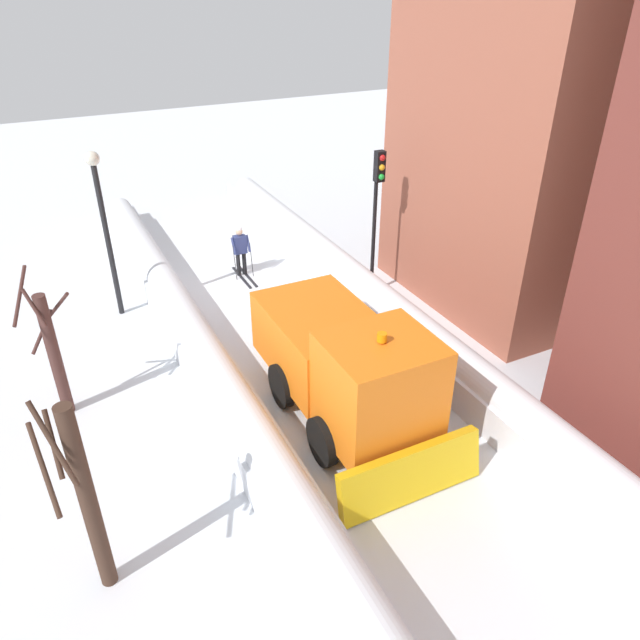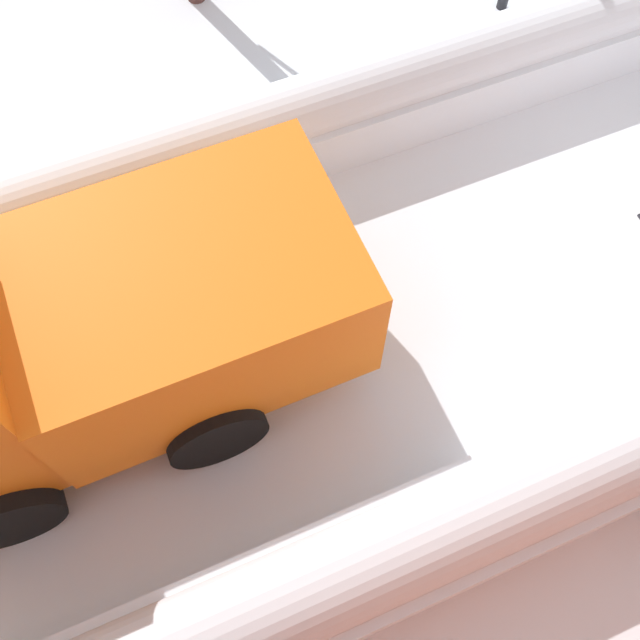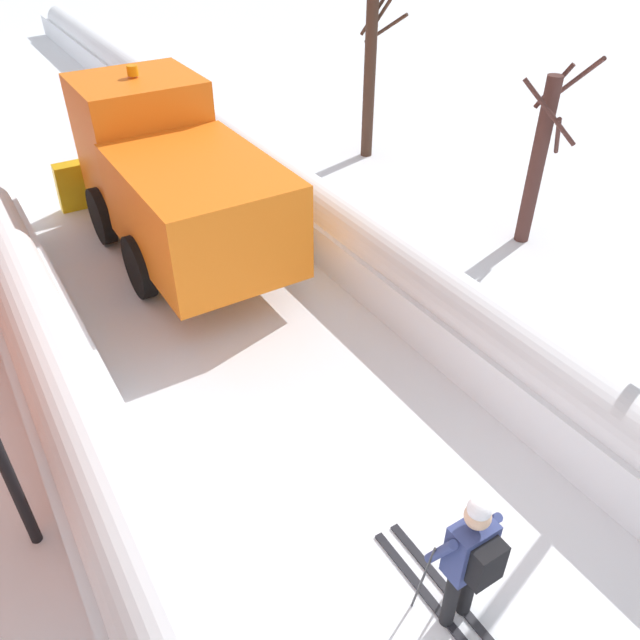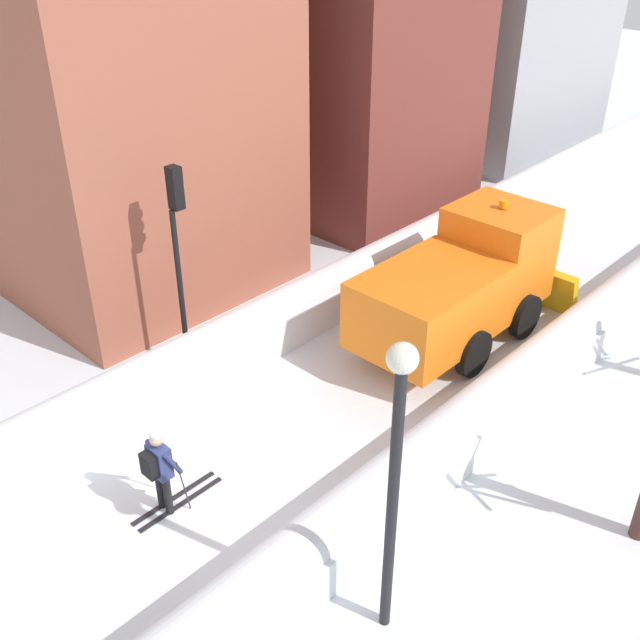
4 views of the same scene
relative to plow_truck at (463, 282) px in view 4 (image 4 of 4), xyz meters
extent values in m
plane|color=white|center=(-0.28, 2.31, -1.48)|extent=(80.00, 80.00, 0.00)
cube|color=white|center=(-3.00, 2.31, -1.04)|extent=(1.10, 36.00, 0.87)
cylinder|color=white|center=(-3.00, 2.31, -0.61)|extent=(0.90, 34.20, 0.90)
cube|color=white|center=(2.43, 2.31, -1.09)|extent=(1.10, 36.00, 0.77)
cylinder|color=white|center=(2.43, 2.31, -0.71)|extent=(0.90, 34.20, 0.90)
cube|color=#9EA0A5|center=(-8.06, 13.48, 3.84)|extent=(6.85, 7.79, 10.63)
cube|color=orange|center=(0.00, -1.32, -0.08)|extent=(2.30, 3.40, 1.60)
cube|color=orange|center=(0.00, 1.38, 0.27)|extent=(2.20, 2.00, 2.30)
cube|color=black|center=(0.00, 2.34, 0.78)|extent=(1.85, 0.06, 1.01)
cube|color=gold|center=(0.00, 2.73, -0.93)|extent=(3.20, 0.46, 1.13)
cylinder|color=orange|center=(0.00, 1.38, 1.54)|extent=(0.20, 0.20, 0.18)
cylinder|color=black|center=(-1.15, 1.08, -0.93)|extent=(0.25, 1.10, 1.10)
cylinder|color=black|center=(1.15, 1.08, -0.93)|extent=(0.25, 1.10, 1.10)
cylinder|color=black|center=(-1.15, -1.12, -0.93)|extent=(0.25, 1.10, 1.10)
cylinder|color=black|center=(1.15, -1.12, -0.93)|extent=(0.25, 1.10, 1.10)
cylinder|color=black|center=(-0.55, -8.35, -1.07)|extent=(0.14, 0.14, 0.82)
cylinder|color=black|center=(-0.33, -8.35, -1.07)|extent=(0.14, 0.14, 0.82)
cube|color=navy|center=(-0.44, -8.35, -0.35)|extent=(0.42, 0.26, 0.62)
cube|color=black|center=(-0.44, -8.56, -0.32)|extent=(0.32, 0.16, 0.44)
sphere|color=tan|center=(-0.44, -8.35, 0.12)|extent=(0.24, 0.24, 0.24)
sphere|color=silver|center=(-0.44, -8.35, 0.22)|extent=(0.22, 0.22, 0.22)
cylinder|color=navy|center=(-0.70, -8.25, -0.32)|extent=(0.09, 0.33, 0.56)
cylinder|color=navy|center=(-0.18, -8.25, -0.32)|extent=(0.09, 0.33, 0.56)
cube|color=black|center=(-0.55, -8.10, -1.46)|extent=(0.09, 1.80, 0.03)
cube|color=black|center=(-0.33, -8.10, -1.46)|extent=(0.09, 1.80, 0.03)
cylinder|color=#262628|center=(-0.74, -8.13, -0.88)|extent=(0.02, 0.19, 1.19)
cylinder|color=#262628|center=(-0.14, -8.13, -0.88)|extent=(0.02, 0.19, 1.19)
cylinder|color=black|center=(-3.81, -5.24, 0.41)|extent=(0.12, 0.12, 3.77)
cube|color=black|center=(-3.81, -5.10, 2.74)|extent=(0.28, 0.24, 0.90)
sphere|color=red|center=(-3.81, -4.97, 3.02)|extent=(0.18, 0.18, 0.18)
sphere|color=gold|center=(-3.81, -4.97, 2.74)|extent=(0.18, 0.18, 0.18)
sphere|color=green|center=(-3.81, -4.97, 2.46)|extent=(0.18, 0.18, 0.18)
cylinder|color=black|center=(3.83, -7.47, 0.83)|extent=(0.16, 0.16, 4.62)
sphere|color=silver|center=(3.83, -7.47, 3.32)|extent=(0.40, 0.40, 0.40)
camera|label=1|loc=(5.47, 9.69, 7.76)|focal=33.61mm
camera|label=2|loc=(-3.74, -1.21, 6.54)|focal=41.14mm
camera|label=3|loc=(-3.35, -10.49, 4.67)|focal=35.49mm
camera|label=4|loc=(8.13, -13.40, 8.24)|focal=41.81mm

